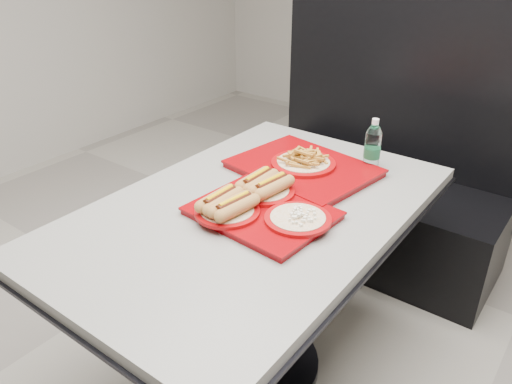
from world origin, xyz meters
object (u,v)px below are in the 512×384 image
Objects in this scene: booth_bench at (379,182)px; tray_far at (303,165)px; tray_near at (258,205)px; water_bottle at (373,147)px; diner_table at (253,247)px.

booth_bench is 2.42× the size of tray_far.
water_bottle reaches higher than tray_near.
tray_far is at bearing -90.54° from booth_bench.
booth_bench is at bearing 90.00° from diner_table.
booth_bench is (0.00, 1.09, -0.18)m from diner_table.
booth_bench reaches higher than tray_near.
booth_bench is 1.19m from tray_near.
water_bottle reaches higher than diner_table.
diner_table is 0.21m from tray_near.
tray_far is at bearing 91.26° from diner_table.
tray_far is (-0.01, -0.77, 0.38)m from booth_bench.
tray_far is 2.78× the size of water_bottle.
diner_table is 3.10× the size of tray_near.
diner_table is 7.07× the size of water_bottle.
diner_table is at bearing -109.82° from water_bottle.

